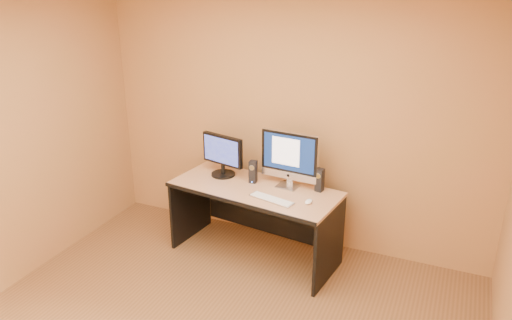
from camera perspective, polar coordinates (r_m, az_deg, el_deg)
name	(u,v)px	position (r m, az deg, el deg)	size (l,w,h in m)	color
walls	(187,200)	(3.23, -7.85, -4.59)	(4.00, 4.00, 2.60)	#9E663F
desk	(255,222)	(4.90, -0.15, -7.14)	(1.60, 0.70, 0.74)	tan
imac	(288,160)	(4.66, 3.70, 0.02)	(0.57, 0.21, 0.55)	#B5B5B9
second_monitor	(223,156)	(4.95, -3.82, 0.51)	(0.48, 0.24, 0.42)	black
speaker_left	(253,172)	(4.81, -0.34, -1.34)	(0.07, 0.07, 0.22)	black
speaker_right	(320,180)	(4.66, 7.29, -2.29)	(0.07, 0.07, 0.22)	black
keyboard	(271,199)	(4.49, 1.78, -4.50)	(0.43, 0.12, 0.02)	#B1B1B5
mouse	(309,202)	(4.44, 6.04, -4.75)	(0.06, 0.10, 0.04)	white
cable_a	(292,180)	(4.91, 4.14, -2.28)	(0.01, 0.01, 0.22)	black
cable_b	(287,180)	(4.90, 3.60, -2.28)	(0.01, 0.01, 0.18)	black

